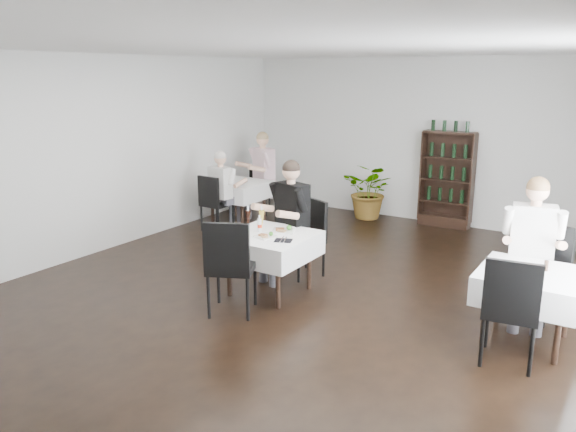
{
  "coord_description": "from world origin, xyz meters",
  "views": [
    {
      "loc": [
        3.49,
        -5.54,
        2.74
      ],
      "look_at": [
        -0.15,
        0.2,
        0.98
      ],
      "focal_mm": 35.0,
      "sensor_mm": 36.0,
      "label": 1
    }
  ],
  "objects_px": {
    "wine_shelf": "(447,180)",
    "diner_main": "(287,211)",
    "main_table": "(270,246)",
    "potted_tree": "(370,191)"
  },
  "relations": [
    {
      "from": "main_table",
      "to": "diner_main",
      "type": "height_order",
      "value": "diner_main"
    },
    {
      "from": "wine_shelf",
      "to": "potted_tree",
      "type": "xyz_separation_m",
      "value": [
        -1.38,
        -0.22,
        -0.31
      ]
    },
    {
      "from": "wine_shelf",
      "to": "diner_main",
      "type": "xyz_separation_m",
      "value": [
        -0.98,
        -3.78,
        0.09
      ]
    },
    {
      "from": "potted_tree",
      "to": "diner_main",
      "type": "height_order",
      "value": "diner_main"
    },
    {
      "from": "main_table",
      "to": "diner_main",
      "type": "relative_size",
      "value": 0.64
    },
    {
      "from": "wine_shelf",
      "to": "potted_tree",
      "type": "distance_m",
      "value": 1.43
    },
    {
      "from": "potted_tree",
      "to": "diner_main",
      "type": "relative_size",
      "value": 0.66
    },
    {
      "from": "wine_shelf",
      "to": "potted_tree",
      "type": "relative_size",
      "value": 1.64
    },
    {
      "from": "wine_shelf",
      "to": "main_table",
      "type": "xyz_separation_m",
      "value": [
        -0.9,
        -4.31,
        -0.23
      ]
    },
    {
      "from": "wine_shelf",
      "to": "diner_main",
      "type": "distance_m",
      "value": 3.91
    }
  ]
}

